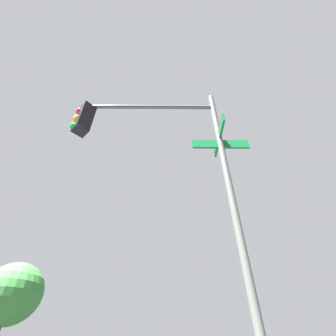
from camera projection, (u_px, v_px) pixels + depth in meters
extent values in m
cylinder|color=#474C47|center=(233.00, 206.00, 3.61)|extent=(0.12, 0.12, 5.97)
cylinder|color=#474C47|center=(151.00, 107.00, 5.27)|extent=(2.07, 2.06, 0.09)
cube|color=black|center=(84.00, 119.00, 4.97)|extent=(0.28, 0.28, 0.80)
sphere|color=red|center=(80.00, 112.00, 5.13)|extent=(0.18, 0.18, 0.18)
sphere|color=orange|center=(77.00, 119.00, 4.97)|extent=(0.18, 0.18, 0.18)
sphere|color=green|center=(74.00, 127.00, 4.81)|extent=(0.18, 0.18, 0.18)
cube|color=#0F5128|center=(220.00, 144.00, 4.50)|extent=(0.81, 0.81, 0.20)
cube|color=#0F5128|center=(219.00, 137.00, 4.64)|extent=(0.73, 0.74, 0.20)
sphere|color=#2D6B2D|center=(13.00, 293.00, 14.21)|extent=(3.53, 3.53, 3.53)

